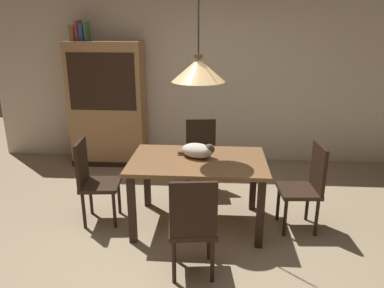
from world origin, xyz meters
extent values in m
plane|color=#998466|center=(0.00, 0.00, 0.00)|extent=(10.00, 10.00, 0.00)
cube|color=beige|center=(0.00, 2.65, 1.45)|extent=(6.40, 0.10, 2.90)
cube|color=brown|center=(0.13, 0.52, 0.73)|extent=(1.40, 0.90, 0.04)
cube|color=black|center=(-0.49, 0.13, 0.35)|extent=(0.07, 0.07, 0.71)
cube|color=black|center=(0.75, 0.13, 0.35)|extent=(0.07, 0.07, 0.71)
cube|color=black|center=(-0.49, 0.91, 0.35)|extent=(0.07, 0.07, 0.71)
cube|color=black|center=(0.75, 0.91, 0.35)|extent=(0.07, 0.07, 0.71)
cube|color=black|center=(0.13, 1.32, 0.43)|extent=(0.44, 0.44, 0.04)
cube|color=black|center=(0.11, 1.50, 0.69)|extent=(0.38, 0.07, 0.48)
cylinder|color=black|center=(-0.02, 1.14, 0.21)|extent=(0.04, 0.04, 0.41)
cylinder|color=black|center=(0.30, 1.18, 0.21)|extent=(0.04, 0.04, 0.41)
cylinder|color=black|center=(-0.05, 1.46, 0.21)|extent=(0.04, 0.04, 0.41)
cylinder|color=black|center=(0.27, 1.49, 0.21)|extent=(0.04, 0.04, 0.41)
cube|color=black|center=(1.18, 0.52, 0.43)|extent=(0.43, 0.43, 0.04)
cube|color=black|center=(1.36, 0.53, 0.69)|extent=(0.06, 0.38, 0.48)
cylinder|color=black|center=(1.00, 0.67, 0.21)|extent=(0.04, 0.04, 0.41)
cylinder|color=black|center=(1.03, 0.35, 0.21)|extent=(0.04, 0.04, 0.41)
cylinder|color=black|center=(1.32, 0.69, 0.21)|extent=(0.04, 0.04, 0.41)
cylinder|color=black|center=(1.35, 0.37, 0.21)|extent=(0.04, 0.04, 0.41)
cube|color=black|center=(-0.92, 0.52, 0.43)|extent=(0.44, 0.44, 0.04)
cube|color=black|center=(-1.10, 0.50, 0.69)|extent=(0.08, 0.38, 0.48)
cylinder|color=black|center=(-0.75, 0.38, 0.21)|extent=(0.04, 0.04, 0.41)
cylinder|color=black|center=(-0.78, 0.69, 0.21)|extent=(0.04, 0.04, 0.41)
cylinder|color=black|center=(-1.07, 0.34, 0.21)|extent=(0.04, 0.04, 0.41)
cylinder|color=black|center=(-1.10, 0.66, 0.21)|extent=(0.04, 0.04, 0.41)
cube|color=black|center=(0.13, -0.28, 0.43)|extent=(0.44, 0.44, 0.04)
cube|color=black|center=(0.15, -0.46, 0.69)|extent=(0.38, 0.08, 0.48)
cylinder|color=black|center=(0.27, -0.10, 0.21)|extent=(0.04, 0.04, 0.41)
cylinder|color=black|center=(-0.05, -0.14, 0.21)|extent=(0.04, 0.04, 0.41)
cylinder|color=black|center=(0.30, -0.42, 0.21)|extent=(0.04, 0.04, 0.41)
cylinder|color=black|center=(-0.01, -0.46, 0.21)|extent=(0.04, 0.04, 0.41)
ellipsoid|color=beige|center=(0.11, 0.58, 0.82)|extent=(0.40, 0.33, 0.15)
sphere|color=brown|center=(0.24, 0.56, 0.85)|extent=(0.11, 0.11, 0.11)
cylinder|color=brown|center=(-0.01, 0.64, 0.78)|extent=(0.18, 0.04, 0.04)
cone|color=#E5B775|center=(0.13, 0.52, 1.66)|extent=(0.52, 0.52, 0.22)
cylinder|color=#513D23|center=(0.13, 0.52, 1.79)|extent=(0.08, 0.08, 0.04)
cube|color=#A87A4C|center=(-1.34, 2.32, 0.93)|extent=(1.10, 0.44, 1.85)
cube|color=black|center=(-1.34, 2.10, 1.29)|extent=(0.97, 0.01, 0.81)
cube|color=black|center=(-1.34, 2.32, 0.04)|extent=(1.12, 0.45, 0.08)
cube|color=brown|center=(-1.76, 2.32, 1.96)|extent=(0.06, 0.24, 0.22)
cube|color=#B73833|center=(-1.69, 2.32, 1.99)|extent=(0.04, 0.22, 0.28)
cube|color=#384C93|center=(-1.63, 2.32, 1.97)|extent=(0.06, 0.24, 0.24)
cube|color=#427A4C|center=(-1.57, 2.32, 1.98)|extent=(0.03, 0.20, 0.26)
camera|label=1|loc=(0.32, -3.03, 2.07)|focal=34.44mm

